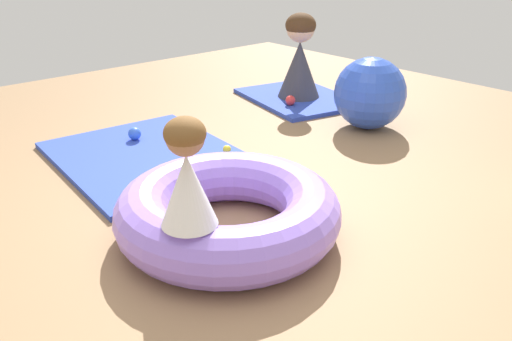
% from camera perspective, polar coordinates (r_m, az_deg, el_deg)
% --- Properties ---
extents(ground_plane, '(8.00, 8.00, 0.00)m').
position_cam_1_polar(ground_plane, '(3.00, -3.17, -6.31)').
color(ground_plane, '#93704C').
extents(gym_mat_far_right, '(1.56, 1.31, 0.04)m').
position_cam_1_polar(gym_mat_far_right, '(3.98, -11.37, 1.43)').
color(gym_mat_far_right, '#2D47B7').
rests_on(gym_mat_far_right, ground).
extents(gym_mat_far_left, '(1.29, 1.09, 0.04)m').
position_cam_1_polar(gym_mat_far_left, '(5.36, 4.52, 7.67)').
color(gym_mat_far_left, '#2D47B7').
rests_on(gym_mat_far_left, ground).
extents(inflatable_cushion, '(1.21, 1.21, 0.30)m').
position_cam_1_polar(inflatable_cushion, '(2.87, -3.00, -4.36)').
color(inflatable_cushion, '#9975EA').
rests_on(inflatable_cushion, ground).
extents(child_in_white, '(0.27, 0.27, 0.51)m').
position_cam_1_polar(child_in_white, '(2.35, -7.34, -0.38)').
color(child_in_white, white).
rests_on(child_in_white, inflatable_cushion).
extents(adult_seated, '(0.58, 0.58, 0.80)m').
position_cam_1_polar(adult_seated, '(5.26, 4.67, 11.95)').
color(adult_seated, '#383842').
rests_on(adult_seated, gym_mat_far_left).
extents(play_ball_green, '(0.07, 0.07, 0.07)m').
position_cam_1_polar(play_ball_green, '(5.66, 3.93, 9.13)').
color(play_ball_green, green).
rests_on(play_ball_green, gym_mat_far_left).
extents(play_ball_red, '(0.09, 0.09, 0.09)m').
position_cam_1_polar(play_ball_red, '(5.04, 3.68, 7.44)').
color(play_ball_red, red).
rests_on(play_ball_red, gym_mat_far_left).
extents(play_ball_blue, '(0.10, 0.10, 0.10)m').
position_cam_1_polar(play_ball_blue, '(4.26, -12.78, 3.85)').
color(play_ball_blue, blue).
rests_on(play_ball_blue, gym_mat_far_right).
extents(play_ball_yellow, '(0.06, 0.06, 0.06)m').
position_cam_1_polar(play_ball_yellow, '(3.91, -3.12, 2.27)').
color(play_ball_yellow, yellow).
rests_on(play_ball_yellow, gym_mat_far_right).
extents(exercise_ball_large, '(0.60, 0.60, 0.60)m').
position_cam_1_polar(exercise_ball_large, '(4.58, 12.01, 8.03)').
color(exercise_ball_large, blue).
rests_on(exercise_ball_large, ground).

